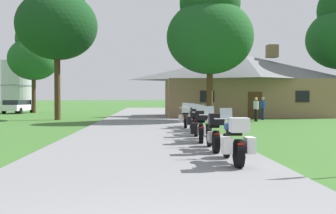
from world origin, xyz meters
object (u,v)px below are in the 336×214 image
(motorcycle_blue_nearest_to_camera, at_px, (234,141))
(tree_by_lodge_front, at_px, (210,27))
(motorcycle_orange_farthest_in_row, at_px, (185,117))
(bystander_blue_shirt_near_lodge, at_px, (263,107))
(motorcycle_silver_second_in_row, at_px, (213,132))
(parked_white_suv_far_left, at_px, (18,106))
(tree_left_near, at_px, (57,16))
(motorcycle_yellow_third_in_row, at_px, (201,126))
(bystander_white_shirt_beside_signpost, at_px, (256,108))
(motorcycle_silver_fourth_in_row, at_px, (196,122))
(motorcycle_green_fifth_in_row, at_px, (194,119))
(tree_left_far, at_px, (33,53))
(metal_silo_distant, at_px, (18,81))

(motorcycle_blue_nearest_to_camera, xyz_separation_m, tree_by_lodge_front, (2.31, 17.75, 5.98))
(motorcycle_orange_farthest_in_row, height_order, bystander_blue_shirt_near_lodge, bystander_blue_shirt_near_lodge)
(motorcycle_silver_second_in_row, distance_m, parked_white_suv_far_left, 33.46)
(tree_left_near, bearing_deg, motorcycle_yellow_third_in_row, -60.26)
(bystander_white_shirt_beside_signpost, bearing_deg, motorcycle_yellow_third_in_row, 144.87)
(motorcycle_blue_nearest_to_camera, height_order, parked_white_suv_far_left, parked_white_suv_far_left)
(motorcycle_silver_fourth_in_row, xyz_separation_m, tree_left_near, (-8.68, 12.58, 7.00))
(motorcycle_green_fifth_in_row, bearing_deg, tree_by_lodge_front, 75.89)
(motorcycle_silver_fourth_in_row, relative_size, tree_left_far, 0.21)
(motorcycle_blue_nearest_to_camera, xyz_separation_m, motorcycle_silver_second_in_row, (-0.09, 2.38, 0.01))
(motorcycle_green_fifth_in_row, height_order, metal_silo_distant, metal_silo_distant)
(motorcycle_green_fifth_in_row, relative_size, bystander_white_shirt_beside_signpost, 1.25)
(motorcycle_green_fifth_in_row, relative_size, tree_by_lodge_front, 0.20)
(motorcycle_silver_fourth_in_row, distance_m, bystander_white_shirt_beside_signpost, 11.34)
(motorcycle_green_fifth_in_row, bearing_deg, motorcycle_silver_fourth_in_row, -94.08)
(motorcycle_silver_second_in_row, distance_m, tree_left_near, 20.52)
(tree_left_near, bearing_deg, metal_silo_distant, 114.27)
(tree_left_near, height_order, parked_white_suv_far_left, tree_left_near)
(motorcycle_yellow_third_in_row, bearing_deg, motorcycle_orange_farthest_in_row, 96.21)
(motorcycle_green_fifth_in_row, xyz_separation_m, parked_white_suv_far_left, (-15.81, 22.80, 0.17))
(motorcycle_silver_second_in_row, distance_m, bystander_white_shirt_beside_signpost, 15.63)
(motorcycle_silver_second_in_row, height_order, bystander_white_shirt_beside_signpost, bystander_white_shirt_beside_signpost)
(bystander_white_shirt_beside_signpost, bearing_deg, motorcycle_blue_nearest_to_camera, 151.42)
(bystander_white_shirt_beside_signpost, relative_size, metal_silo_distant, 0.22)
(bystander_blue_shirt_near_lodge, height_order, tree_by_lodge_front, tree_by_lodge_front)
(motorcycle_green_fifth_in_row, relative_size, tree_left_far, 0.21)
(motorcycle_orange_farthest_in_row, xyz_separation_m, tree_left_near, (-8.65, 8.39, 7.01))
(motorcycle_orange_farthest_in_row, relative_size, tree_by_lodge_front, 0.20)
(tree_left_near, bearing_deg, motorcycle_silver_fourth_in_row, -55.40)
(motorcycle_blue_nearest_to_camera, distance_m, motorcycle_orange_farthest_in_row, 11.25)
(bystander_blue_shirt_near_lodge, bearing_deg, motorcycle_orange_farthest_in_row, -56.07)
(bystander_white_shirt_beside_signpost, bearing_deg, motorcycle_silver_fourth_in_row, 140.48)
(motorcycle_green_fifth_in_row, distance_m, tree_left_far, 28.77)
(motorcycle_green_fifth_in_row, distance_m, metal_silo_distant, 39.63)
(motorcycle_green_fifth_in_row, height_order, tree_left_near, tree_left_near)
(metal_silo_distant, bearing_deg, bystander_white_shirt_beside_signpost, -46.80)
(tree_left_far, xyz_separation_m, parked_white_suv_far_left, (-1.25, -1.31, -5.69))
(tree_by_lodge_front, xyz_separation_m, metal_silo_distant, (-21.76, 25.73, -2.75))
(motorcycle_orange_farthest_in_row, bearing_deg, motorcycle_yellow_third_in_row, -86.16)
(bystander_white_shirt_beside_signpost, distance_m, parked_white_suv_far_left, 25.86)
(motorcycle_green_fifth_in_row, relative_size, metal_silo_distant, 0.27)
(bystander_white_shirt_beside_signpost, relative_size, tree_by_lodge_front, 0.16)
(motorcycle_silver_second_in_row, height_order, parked_white_suv_far_left, parked_white_suv_far_left)
(tree_by_lodge_front, bearing_deg, metal_silo_distant, 130.22)
(motorcycle_green_fifth_in_row, xyz_separation_m, bystander_blue_shirt_near_lodge, (6.33, 9.76, 0.34))
(motorcycle_silver_fourth_in_row, relative_size, bystander_blue_shirt_near_lodge, 1.23)
(motorcycle_silver_fourth_in_row, bearing_deg, tree_by_lodge_front, 84.62)
(bystander_blue_shirt_near_lodge, height_order, bystander_white_shirt_beside_signpost, bystander_blue_shirt_near_lodge)
(motorcycle_silver_fourth_in_row, bearing_deg, parked_white_suv_far_left, 129.03)
(motorcycle_green_fifth_in_row, distance_m, tree_by_lodge_front, 10.67)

